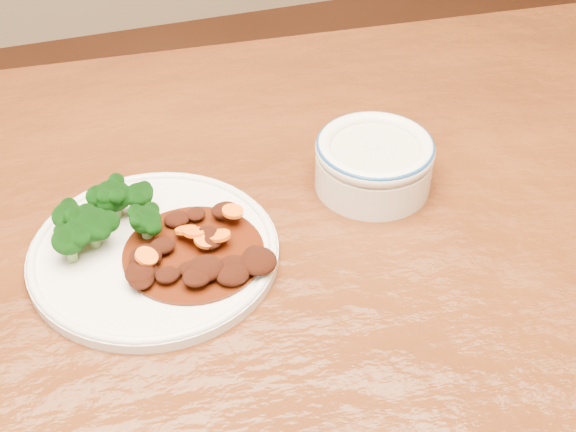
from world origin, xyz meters
name	(u,v)px	position (x,y,z in m)	size (l,w,h in m)	color
dining_table	(257,333)	(0.00, 0.00, 0.67)	(1.56, 1.01, 0.75)	#5A2A0F
dinner_plate	(154,252)	(-0.08, 0.05, 0.76)	(0.24, 0.24, 0.02)	white
broccoli_florets	(104,213)	(-0.12, 0.09, 0.78)	(0.10, 0.08, 0.04)	#618A47
mince_stew	(197,256)	(-0.05, 0.02, 0.77)	(0.14, 0.13, 0.03)	#411207
dip_bowl	(374,161)	(0.16, 0.10, 0.78)	(0.12, 0.12, 0.06)	white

